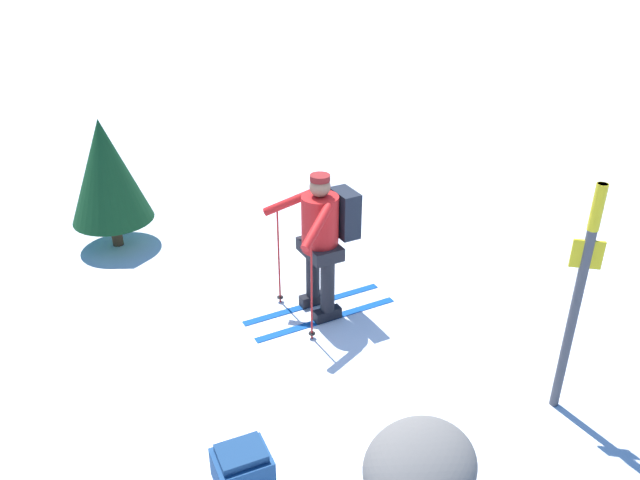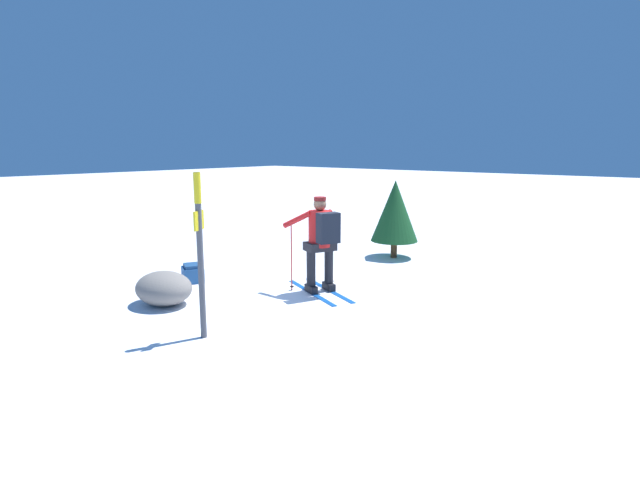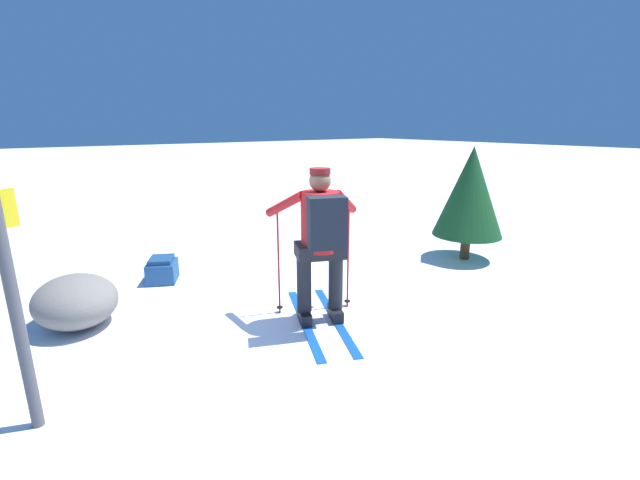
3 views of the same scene
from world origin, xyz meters
TOP-DOWN VIEW (x-y plane):
  - ground_plane at (0.00, 0.00)m, footprint 80.00×80.00m
  - skier at (-0.32, -0.27)m, footprint 1.69×1.15m
  - dropped_backpack at (1.89, 0.69)m, footprint 0.53×0.50m
  - trail_marker at (-0.44, 2.24)m, footprint 0.13×0.22m
  - rock_boulder at (1.14, 1.78)m, footprint 0.94×0.80m
  - pine_tree at (0.14, -3.36)m, footprint 1.02×1.02m

SIDE VIEW (x-z plane):
  - ground_plane at x=0.00m, z-range 0.00..0.00m
  - dropped_backpack at x=1.89m, z-range -0.01..0.32m
  - rock_boulder at x=1.14m, z-range 0.00..0.52m
  - skier at x=-0.32m, z-range 0.14..1.74m
  - pine_tree at x=0.14m, z-range 0.18..1.89m
  - trail_marker at x=-0.44m, z-range 0.19..2.30m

